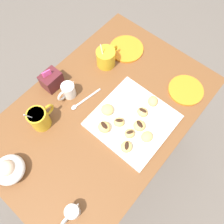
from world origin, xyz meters
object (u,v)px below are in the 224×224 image
at_px(cream_pitcher_white, 68,90).
at_px(ice_cream_bowl, 9,169).
at_px(saucer_orange_left, 126,49).
at_px(beignet_2, 153,101).
at_px(coffee_mug_mustard_right, 106,57).
at_px(beignet_3, 107,110).
at_px(beignet_1, 119,121).
at_px(saucer_orange_right, 186,90).
at_px(dining_table, 103,125).
at_px(beignet_7, 147,137).
at_px(coffee_mug_mustard_left, 39,118).
at_px(beignet_4, 129,133).
at_px(sugar_caddy, 52,80).
at_px(beignet_0, 139,126).
at_px(beignet_5, 142,112).
at_px(beignet_8, 104,127).
at_px(pastry_plate_square, 133,121).
at_px(chocolate_sauce_pitcher, 72,212).
at_px(beignet_6, 126,147).

distance_m(cream_pitcher_white, ice_cream_bowl, 0.40).
bearing_deg(saucer_orange_left, beignet_2, -121.15).
distance_m(coffee_mug_mustard_right, beignet_3, 0.27).
bearing_deg(beignet_1, saucer_orange_right, -21.04).
distance_m(dining_table, beignet_7, 0.29).
relative_size(coffee_mug_mustard_left, beignet_4, 3.55).
bearing_deg(beignet_1, beignet_3, 83.20).
bearing_deg(beignet_4, sugar_caddy, 94.22).
bearing_deg(coffee_mug_mustard_left, beignet_2, -38.92).
height_order(beignet_1, beignet_4, beignet_1).
bearing_deg(beignet_3, coffee_mug_mustard_right, 42.12).
bearing_deg(beignet_0, coffee_mug_mustard_left, 127.10).
bearing_deg(dining_table, beignet_3, -58.32).
distance_m(beignet_3, beignet_7, 0.21).
bearing_deg(beignet_2, saucer_orange_right, -25.46).
height_order(coffee_mug_mustard_left, beignet_2, coffee_mug_mustard_left).
bearing_deg(sugar_caddy, beignet_2, -62.57).
relative_size(ice_cream_bowl, beignet_7, 2.35).
relative_size(beignet_5, beignet_8, 0.91).
xyz_separation_m(saucer_orange_left, beignet_0, (-0.30, -0.31, 0.03)).
height_order(pastry_plate_square, cream_pitcher_white, cream_pitcher_white).
bearing_deg(sugar_caddy, ice_cream_bowl, -155.82).
bearing_deg(beignet_4, pastry_plate_square, 25.83).
bearing_deg(beignet_4, beignet_2, 4.77).
distance_m(pastry_plate_square, cream_pitcher_white, 0.32).
distance_m(coffee_mug_mustard_right, chocolate_sauce_pitcher, 0.69).
relative_size(sugar_caddy, beignet_4, 2.47).
bearing_deg(pastry_plate_square, beignet_5, -13.55).
relative_size(saucer_orange_right, beignet_7, 3.19).
xyz_separation_m(pastry_plate_square, ice_cream_bowl, (-0.48, 0.23, 0.03)).
bearing_deg(coffee_mug_mustard_right, beignet_1, -129.23).
height_order(chocolate_sauce_pitcher, beignet_7, chocolate_sauce_pitcher).
xyz_separation_m(ice_cream_bowl, saucer_orange_right, (0.76, -0.32, -0.03)).
xyz_separation_m(chocolate_sauce_pitcher, beignet_1, (0.38, 0.10, 0.00)).
height_order(pastry_plate_square, coffee_mug_mustard_right, coffee_mug_mustard_right).
bearing_deg(beignet_1, chocolate_sauce_pitcher, -165.95).
distance_m(beignet_0, beignet_1, 0.09).
height_order(chocolate_sauce_pitcher, beignet_2, chocolate_sauce_pitcher).
bearing_deg(beignet_2, ice_cream_bowl, 157.84).
relative_size(coffee_mug_mustard_left, beignet_1, 3.21).
relative_size(pastry_plate_square, beignet_8, 5.92).
height_order(coffee_mug_mustard_left, beignet_0, coffee_mug_mustard_left).
height_order(saucer_orange_left, beignet_0, beignet_0).
relative_size(cream_pitcher_white, beignet_3, 1.88).
relative_size(pastry_plate_square, sugar_caddy, 3.00).
bearing_deg(coffee_mug_mustard_right, sugar_caddy, 157.17).
distance_m(chocolate_sauce_pitcher, beignet_7, 0.40).
bearing_deg(sugar_caddy, beignet_5, -70.65).
bearing_deg(chocolate_sauce_pitcher, beignet_6, 0.58).
bearing_deg(beignet_4, coffee_mug_mustard_right, 55.19).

